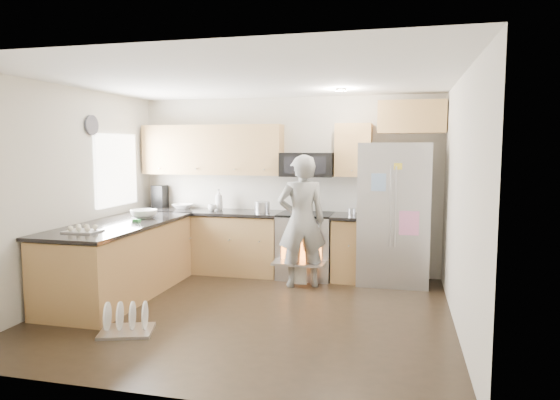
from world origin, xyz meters
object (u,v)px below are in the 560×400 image
(refrigerator, at_px, (393,213))
(person, at_px, (302,221))
(dish_rack, at_px, (126,324))
(stove_range, at_px, (306,231))

(refrigerator, bearing_deg, person, -158.19)
(dish_rack, bearing_deg, refrigerator, 45.28)
(person, height_order, dish_rack, person)
(person, xyz_separation_m, dish_rack, (-1.39, -2.09, -0.80))
(dish_rack, bearing_deg, stove_range, 62.44)
(stove_range, relative_size, refrigerator, 0.93)
(stove_range, distance_m, person, 0.54)
(refrigerator, distance_m, dish_rack, 3.75)
(stove_range, distance_m, refrigerator, 1.25)
(refrigerator, relative_size, person, 1.09)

